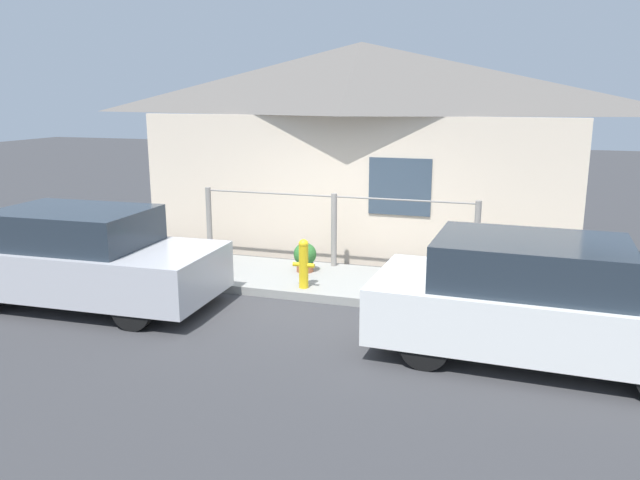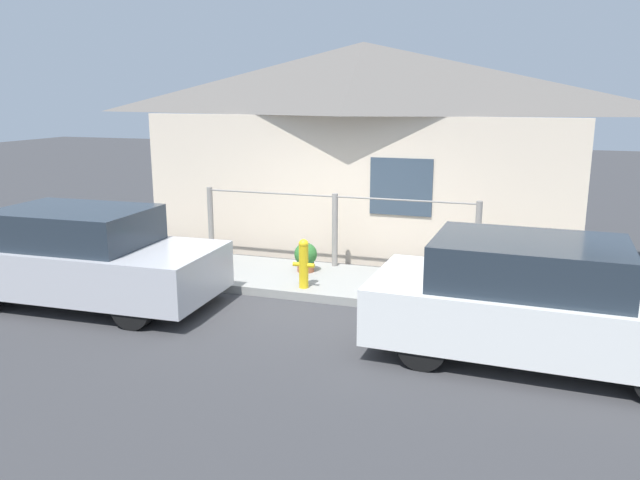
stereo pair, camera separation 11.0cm
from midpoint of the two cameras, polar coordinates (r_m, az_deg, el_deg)
The scene contains 8 objects.
ground_plane at distance 9.46m, azimuth -1.28°, elevation -5.63°, with size 60.00×60.00×0.00m, color #38383A.
sidewalk at distance 10.25m, azimuth 0.42°, elevation -3.76°, with size 24.00×1.78×0.13m.
house at distance 12.09m, azimuth 4.09°, elevation 13.63°, with size 8.45×2.23×4.01m.
fence at distance 10.74m, azimuth 1.66°, elevation 1.22°, with size 4.90×0.10×1.27m.
car_left at distance 9.83m, azimuth -20.45°, elevation -1.48°, with size 3.99×1.85×1.43m.
car_right at distance 7.72m, azimuth 19.58°, elevation -5.32°, with size 3.96×1.86×1.43m.
fire_hydrant at distance 9.57m, azimuth -1.18°, elevation -2.07°, with size 0.34×0.15×0.77m.
potted_plant_near_hydrant at distance 10.49m, azimuth -1.02°, elevation -1.51°, with size 0.39×0.39×0.49m.
Camera 2 is at (3.11, -8.41, 3.05)m, focal length 35.00 mm.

